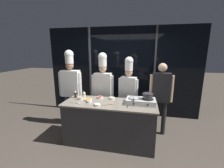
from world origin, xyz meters
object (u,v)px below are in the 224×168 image
prep_bowl_ginger (112,98)px  serving_spoon_solid (110,104)px  frying_pan (134,97)px  squeeze_bottle_oil (84,95)px  stock_pot (148,96)px  prep_bowl_garlic (97,104)px  prep_bowl_carrots (88,100)px  person_guest (161,92)px  squeeze_bottle_soy (75,94)px  serving_spoon_slotted (77,103)px  prep_bowl_bell_pepper (100,97)px  prep_bowl_mushrooms (81,98)px  portable_stove (141,101)px  prep_bowl_shrimp (89,101)px  chef_sous (103,85)px  chef_line (128,88)px  chef_head (71,83)px

prep_bowl_ginger → serving_spoon_solid: bearing=-84.3°
frying_pan → squeeze_bottle_oil: bearing=173.9°
stock_pot → squeeze_bottle_oil: size_ratio=1.44×
prep_bowl_garlic → prep_bowl_carrots: bearing=138.4°
prep_bowl_garlic → person_guest: (1.30, 0.80, 0.11)m
squeeze_bottle_soy → serving_spoon_slotted: 0.41m
prep_bowl_bell_pepper → person_guest: bearing=13.6°
frying_pan → prep_bowl_garlic: frying_pan is taller
prep_bowl_garlic → serving_spoon_solid: (0.24, 0.10, -0.02)m
squeeze_bottle_soy → serving_spoon_slotted: squeeze_bottle_soy is taller
prep_bowl_carrots → prep_bowl_garlic: 0.39m
prep_bowl_garlic → prep_bowl_bell_pepper: bearing=99.7°
prep_bowl_carrots → serving_spoon_solid: 0.55m
stock_pot → prep_bowl_mushrooms: stock_pot is taller
portable_stove → person_guest: size_ratio=0.34×
prep_bowl_bell_pepper → serving_spoon_slotted: size_ratio=0.58×
frying_pan → prep_bowl_carrots: frying_pan is taller
serving_spoon_slotted → prep_bowl_carrots: bearing=54.1°
prep_bowl_garlic → prep_bowl_shrimp: 0.26m
prep_bowl_mushrooms → chef_sous: chef_sous is taller
prep_bowl_shrimp → prep_bowl_garlic: bearing=-29.8°
squeeze_bottle_soy → squeeze_bottle_oil: squeeze_bottle_soy is taller
squeeze_bottle_soy → prep_bowl_mushrooms: (0.16, -0.08, -0.05)m
squeeze_bottle_oil → prep_bowl_garlic: (0.45, -0.41, -0.05)m
prep_bowl_mushrooms → squeeze_bottle_soy: bearing=152.6°
prep_bowl_carrots → prep_bowl_shrimp: (0.07, -0.13, 0.01)m
prep_bowl_garlic → chef_line: size_ratio=0.07×
stock_pot → prep_bowl_bell_pepper: 1.10m
stock_pot → serving_spoon_slotted: 1.48m
squeeze_bottle_oil → serving_spoon_solid: (0.69, -0.31, -0.07)m
serving_spoon_solid → stock_pot: bearing=14.2°
frying_pan → squeeze_bottle_oil: size_ratio=2.71×
prep_bowl_shrimp → person_guest: 1.67m
portable_stove → prep_bowl_carrots: 1.14m
prep_bowl_carrots → squeeze_bottle_soy: bearing=160.3°
prep_bowl_ginger → serving_spoon_slotted: 0.79m
prep_bowl_bell_pepper → prep_bowl_garlic: size_ratio=1.12×
stock_pot → frying_pan: bearing=-179.0°
stock_pot → prep_bowl_ginger: bearing=167.1°
portable_stove → chef_line: 0.70m
frying_pan → chef_head: bearing=163.3°
portable_stove → chef_head: chef_head is taller
frying_pan → chef_head: size_ratio=0.21×
squeeze_bottle_oil → prep_bowl_garlic: 0.61m
prep_bowl_bell_pepper → person_guest: size_ratio=0.08×
person_guest → prep_bowl_carrots: bearing=19.3°
chef_head → person_guest: size_ratio=1.17×
prep_bowl_bell_pepper → serving_spoon_slotted: prep_bowl_bell_pepper is taller
stock_pot → squeeze_bottle_soy: stock_pot is taller
portable_stove → prep_bowl_garlic: size_ratio=4.76×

